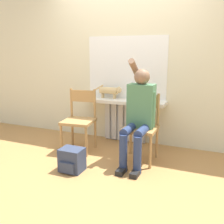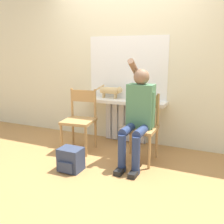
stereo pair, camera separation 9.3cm
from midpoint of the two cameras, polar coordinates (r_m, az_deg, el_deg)
ground_plane at (r=3.41m, az=-4.97°, el=-12.12°), size 12.00×12.00×0.00m
wall_with_window at (r=4.21m, az=2.68°, el=11.72°), size 7.00×0.06×2.70m
radiator at (r=4.29m, az=2.17°, el=-2.07°), size 0.70×0.08×0.66m
windowsill at (r=4.11m, az=1.67°, el=2.34°), size 1.35×0.31×0.05m
window_glass at (r=4.19m, az=2.49°, el=9.59°), size 1.30×0.01×0.97m
chair_left at (r=3.89m, az=-7.77°, el=-1.55°), size 0.48×0.48×0.90m
chair_right at (r=3.52m, az=5.59°, el=-3.08°), size 0.44×0.44×0.90m
person at (r=3.36m, az=5.14°, el=0.05°), size 0.36×0.96×1.37m
cat at (r=4.21m, az=-1.01°, el=4.69°), size 0.51×0.11×0.22m
backpack at (r=3.32m, az=-9.55°, el=-10.27°), size 0.28×0.25×0.29m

